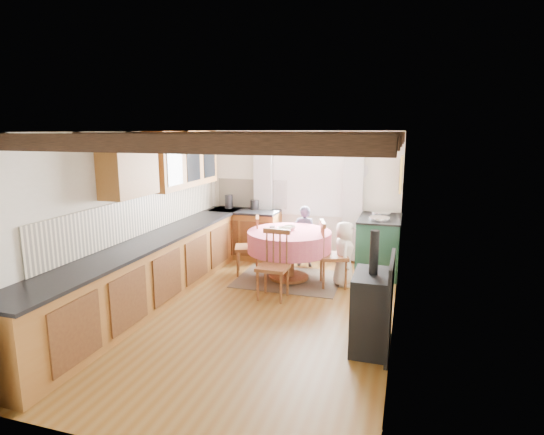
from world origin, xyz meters
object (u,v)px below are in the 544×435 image
(dining_table, at_px, (289,256))
(aga_range, at_px, (379,245))
(chair_near, at_px, (273,265))
(cup, at_px, (272,229))
(chair_left, at_px, (247,245))
(chair_right, at_px, (334,254))
(cast_iron_stove, at_px, (372,291))
(child_far, at_px, (304,236))
(child_right, at_px, (344,254))

(dining_table, xyz_separation_m, aga_range, (1.36, 0.82, 0.09))
(chair_near, relative_size, cup, 10.59)
(chair_left, relative_size, chair_right, 0.95)
(chair_right, distance_m, cast_iron_stove, 2.05)
(chair_near, height_order, cup, chair_near)
(chair_right, xyz_separation_m, child_far, (-0.67, 0.88, 0.03))
(aga_range, relative_size, cup, 11.29)
(cast_iron_stove, bearing_deg, dining_table, 126.87)
(chair_near, bearing_deg, child_right, 45.52)
(child_far, xyz_separation_m, child_right, (0.82, -0.80, -0.04))
(chair_near, xyz_separation_m, cup, (-0.24, 0.76, 0.36))
(chair_left, xyz_separation_m, child_far, (0.82, 0.72, 0.06))
(cup, bearing_deg, child_far, 70.45)
(chair_left, relative_size, child_far, 0.90)
(child_far, relative_size, child_right, 1.08)
(dining_table, relative_size, chair_near, 1.35)
(child_far, height_order, cup, child_far)
(chair_left, distance_m, aga_range, 2.24)
(chair_left, relative_size, cup, 10.47)
(chair_right, relative_size, cup, 11.01)
(cast_iron_stove, bearing_deg, chair_left, 137.30)
(chair_near, relative_size, chair_right, 0.96)
(dining_table, distance_m, chair_near, 0.85)
(child_right, bearing_deg, chair_right, 108.27)
(dining_table, distance_m, chair_left, 0.77)
(cast_iron_stove, xyz_separation_m, child_far, (-1.41, 2.78, -0.13))
(child_far, relative_size, cup, 11.65)
(chair_near, height_order, aga_range, chair_near)
(chair_right, relative_size, child_right, 1.02)
(dining_table, height_order, chair_right, chair_right)
(aga_range, bearing_deg, cup, -150.91)
(child_right, relative_size, cup, 10.80)
(chair_near, xyz_separation_m, child_far, (0.08, 1.66, 0.05))
(chair_left, distance_m, cast_iron_stove, 3.04)
(child_right, bearing_deg, dining_table, 80.06)
(cast_iron_stove, bearing_deg, chair_near, 143.06)
(chair_right, distance_m, child_far, 1.11)
(chair_near, relative_size, child_right, 0.98)
(chair_right, bearing_deg, aga_range, -52.68)
(chair_right, bearing_deg, child_far, 20.25)
(child_far, bearing_deg, chair_left, 37.10)
(chair_near, distance_m, chair_left, 1.20)
(chair_right, relative_size, child_far, 0.94)
(child_right, height_order, cup, child_right)
(child_far, bearing_deg, cup, 66.13)
(dining_table, relative_size, cup, 14.27)
(dining_table, relative_size, cast_iron_stove, 0.99)
(dining_table, height_order, cast_iron_stove, cast_iron_stove)
(child_right, bearing_deg, chair_near, 122.58)
(chair_near, xyz_separation_m, aga_range, (1.38, 1.66, -0.01))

